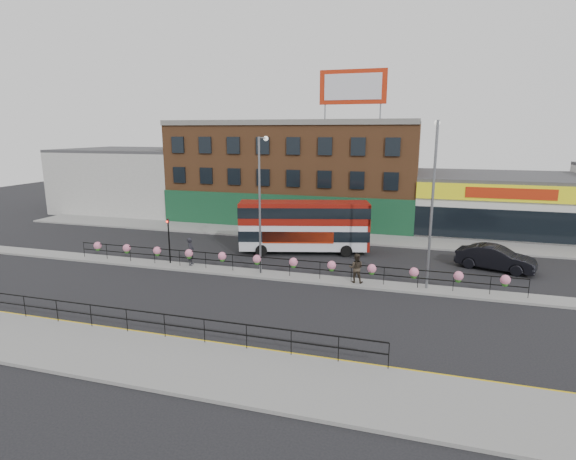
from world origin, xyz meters
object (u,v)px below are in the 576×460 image
(pedestrian_a, at_px, (191,251))
(double_decker_bus, at_px, (304,222))
(pedestrian_b, at_px, (356,268))
(lamp_column_west, at_px, (261,194))
(car, at_px, (495,258))
(lamp_column_east, at_px, (433,191))

(pedestrian_a, bearing_deg, double_decker_bus, -63.76)
(pedestrian_a, distance_m, pedestrian_b, 11.63)
(pedestrian_b, xyz_separation_m, lamp_column_west, (-6.33, 0.38, 4.33))
(double_decker_bus, bearing_deg, pedestrian_a, -138.47)
(car, bearing_deg, lamp_column_east, 157.88)
(pedestrian_a, bearing_deg, lamp_column_east, -105.46)
(car, height_order, lamp_column_west, lamp_column_west)
(lamp_column_west, height_order, lamp_column_east, lamp_column_east)
(car, height_order, lamp_column_east, lamp_column_east)
(car, height_order, pedestrian_b, pedestrian_b)
(double_decker_bus, xyz_separation_m, pedestrian_a, (-6.68, -5.91, -1.35))
(car, xyz_separation_m, pedestrian_b, (-8.75, -5.80, 0.24))
(lamp_column_west, distance_m, lamp_column_east, 10.56)
(pedestrian_a, xyz_separation_m, pedestrian_b, (11.62, -0.47, -0.05))
(double_decker_bus, xyz_separation_m, pedestrian_b, (4.95, -6.39, -1.40))
(pedestrian_b, distance_m, lamp_column_west, 7.68)
(double_decker_bus, distance_m, pedestrian_b, 8.20)
(double_decker_bus, relative_size, car, 1.91)
(car, distance_m, lamp_column_east, 8.71)
(pedestrian_a, height_order, lamp_column_east, lamp_column_east)
(double_decker_bus, relative_size, pedestrian_a, 5.22)
(lamp_column_east, bearing_deg, pedestrian_b, -174.22)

